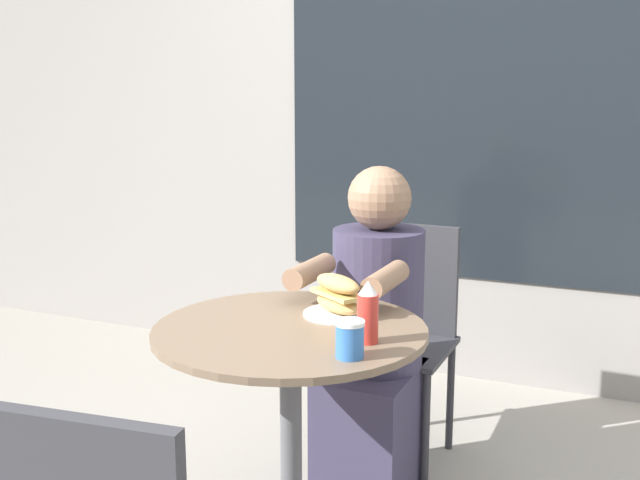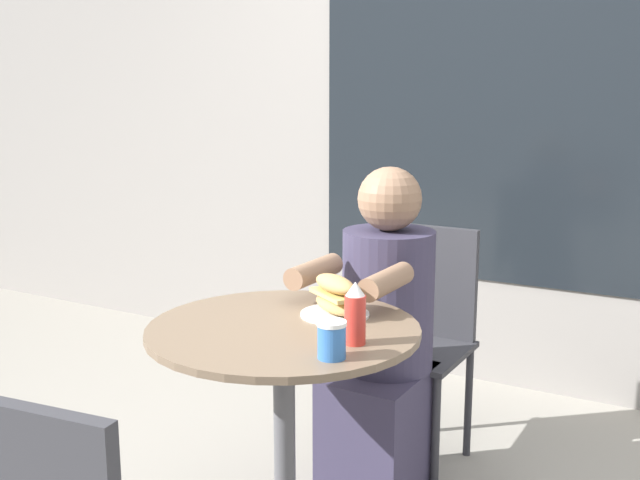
{
  "view_description": "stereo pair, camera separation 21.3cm",
  "coord_description": "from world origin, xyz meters",
  "px_view_note": "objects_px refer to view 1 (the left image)",
  "views": [
    {
      "loc": [
        0.84,
        -1.72,
        1.36
      ],
      "look_at": [
        0.0,
        0.2,
        0.94
      ],
      "focal_mm": 42.0,
      "sensor_mm": 36.0,
      "label": 1
    },
    {
      "loc": [
        1.03,
        -1.62,
        1.36
      ],
      "look_at": [
        0.0,
        0.2,
        0.94
      ],
      "focal_mm": 42.0,
      "sensor_mm": 36.0,
      "label": 2
    }
  ],
  "objects_px": {
    "sandwich_on_plate": "(338,297)",
    "drink_cup": "(350,339)",
    "cafe_table": "(291,397)",
    "seated_diner": "(374,354)",
    "diner_chair": "(405,319)",
    "condiment_bottle": "(368,313)"
  },
  "relations": [
    {
      "from": "seated_diner",
      "to": "sandwich_on_plate",
      "type": "relative_size",
      "value": 5.81
    },
    {
      "from": "drink_cup",
      "to": "seated_diner",
      "type": "bearing_deg",
      "value": 104.74
    },
    {
      "from": "seated_diner",
      "to": "drink_cup",
      "type": "xyz_separation_m",
      "value": [
        0.18,
        -0.69,
        0.29
      ]
    },
    {
      "from": "sandwich_on_plate",
      "to": "seated_diner",
      "type": "bearing_deg",
      "value": 93.84
    },
    {
      "from": "cafe_table",
      "to": "diner_chair",
      "type": "height_order",
      "value": "diner_chair"
    },
    {
      "from": "sandwich_on_plate",
      "to": "drink_cup",
      "type": "bearing_deg",
      "value": -62.97
    },
    {
      "from": "sandwich_on_plate",
      "to": "condiment_bottle",
      "type": "relative_size",
      "value": 1.22
    },
    {
      "from": "sandwich_on_plate",
      "to": "drink_cup",
      "type": "height_order",
      "value": "sandwich_on_plate"
    },
    {
      "from": "sandwich_on_plate",
      "to": "cafe_table",
      "type": "bearing_deg",
      "value": -116.33
    },
    {
      "from": "condiment_bottle",
      "to": "sandwich_on_plate",
      "type": "bearing_deg",
      "value": 130.03
    },
    {
      "from": "diner_chair",
      "to": "drink_cup",
      "type": "relative_size",
      "value": 9.62
    },
    {
      "from": "cafe_table",
      "to": "drink_cup",
      "type": "xyz_separation_m",
      "value": [
        0.23,
        -0.15,
        0.24
      ]
    },
    {
      "from": "seated_diner",
      "to": "sandwich_on_plate",
      "type": "distance_m",
      "value": 0.49
    },
    {
      "from": "condiment_bottle",
      "to": "drink_cup",
      "type": "bearing_deg",
      "value": -90.61
    },
    {
      "from": "cafe_table",
      "to": "condiment_bottle",
      "type": "distance_m",
      "value": 0.36
    },
    {
      "from": "diner_chair",
      "to": "sandwich_on_plate",
      "type": "relative_size",
      "value": 4.49
    },
    {
      "from": "drink_cup",
      "to": "condiment_bottle",
      "type": "bearing_deg",
      "value": 89.39
    },
    {
      "from": "drink_cup",
      "to": "condiment_bottle",
      "type": "distance_m",
      "value": 0.12
    },
    {
      "from": "cafe_table",
      "to": "diner_chair",
      "type": "xyz_separation_m",
      "value": [
        0.05,
        0.88,
        -0.03
      ]
    },
    {
      "from": "diner_chair",
      "to": "seated_diner",
      "type": "relative_size",
      "value": 0.77
    },
    {
      "from": "cafe_table",
      "to": "drink_cup",
      "type": "relative_size",
      "value": 8.24
    },
    {
      "from": "cafe_table",
      "to": "seated_diner",
      "type": "height_order",
      "value": "seated_diner"
    }
  ]
}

